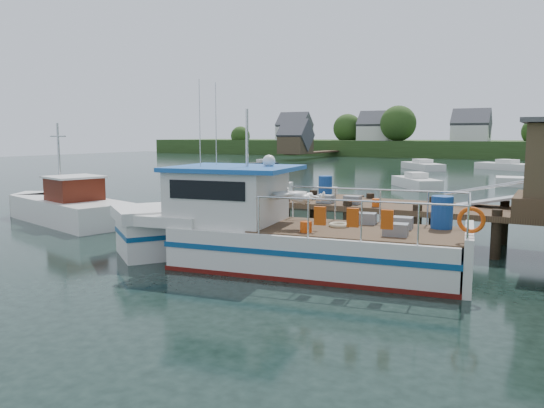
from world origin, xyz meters
The scene contains 11 objects.
ground_plane centered at (0.00, 0.00, 0.00)m, with size 160.00×160.00×0.00m, color black.
far_shore centered at (0.01, 82.37, 2.10)m, with size 140.00×42.55×9.22m.
dock centered at (6.51, 0.01, 2.24)m, with size 16.60×3.00×4.78m.
lobster_boat centered at (1.10, -5.41, 1.02)m, with size 11.78×4.74×5.60m.
work_boat centered at (-11.06, -2.71, 0.71)m, with size 8.50×4.43×4.48m.
moored_rowboat centered at (-2.34, 6.98, 0.43)m, with size 4.10×1.88×1.15m.
moored_far centered at (3.44, 46.20, 0.44)m, with size 7.25×5.57×1.19m.
moored_a centered at (-10.19, 11.30, 0.44)m, with size 6.82×3.61×1.20m.
moored_b centered at (-0.71, 20.56, 0.43)m, with size 4.63×5.33×1.17m.
moored_d centered at (-5.14, 42.20, 0.44)m, with size 6.08×7.11×1.20m.
moored_e centered at (-22.44, 35.53, 0.40)m, with size 3.00×4.05×1.07m.
Camera 1 is at (8.64, -19.25, 3.94)m, focal length 35.00 mm.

